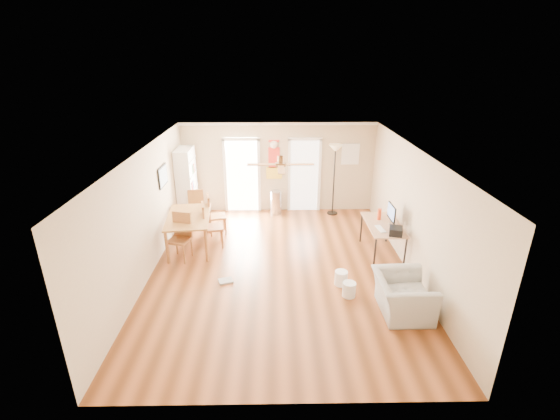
{
  "coord_description": "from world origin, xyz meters",
  "views": [
    {
      "loc": [
        -0.13,
        -7.36,
        4.35
      ],
      "look_at": [
        0.0,
        0.6,
        1.15
      ],
      "focal_mm": 24.98,
      "sensor_mm": 36.0,
      "label": 1
    }
  ],
  "objects_px": {
    "dining_table": "(190,232)",
    "armchair": "(402,295)",
    "dining_chair_right_a": "(217,214)",
    "wastebasket_b": "(349,289)",
    "trash_can": "(276,202)",
    "wastebasket_a": "(341,278)",
    "dining_chair_near": "(179,238)",
    "dining_chair_right_b": "(213,225)",
    "printer": "(396,231)",
    "computer_desk": "(382,239)",
    "torchiere_lamp": "(334,180)",
    "bookshelf": "(187,185)",
    "dining_chair_far": "(196,205)"
  },
  "relations": [
    {
      "from": "dining_chair_right_b",
      "to": "dining_chair_near",
      "type": "xyz_separation_m",
      "value": [
        -0.66,
        -0.66,
        -0.01
      ]
    },
    {
      "from": "dining_table",
      "to": "computer_desk",
      "type": "bearing_deg",
      "value": -5.84
    },
    {
      "from": "dining_chair_right_b",
      "to": "trash_can",
      "type": "relative_size",
      "value": 1.55
    },
    {
      "from": "bookshelf",
      "to": "torchiere_lamp",
      "type": "relative_size",
      "value": 0.99
    },
    {
      "from": "printer",
      "to": "wastebasket_b",
      "type": "distance_m",
      "value": 1.75
    },
    {
      "from": "wastebasket_a",
      "to": "printer",
      "type": "bearing_deg",
      "value": 29.35
    },
    {
      "from": "dining_chair_right_b",
      "to": "torchiere_lamp",
      "type": "bearing_deg",
      "value": -69.41
    },
    {
      "from": "dining_chair_right_a",
      "to": "dining_chair_near",
      "type": "xyz_separation_m",
      "value": [
        -0.66,
        -1.39,
        0.01
      ]
    },
    {
      "from": "dining_chair_near",
      "to": "wastebasket_a",
      "type": "xyz_separation_m",
      "value": [
        3.47,
        -1.12,
        -0.39
      ]
    },
    {
      "from": "armchair",
      "to": "dining_chair_far",
      "type": "bearing_deg",
      "value": 46.25
    },
    {
      "from": "bookshelf",
      "to": "torchiere_lamp",
      "type": "distance_m",
      "value": 4.11
    },
    {
      "from": "dining_chair_near",
      "to": "torchiere_lamp",
      "type": "distance_m",
      "value": 4.68
    },
    {
      "from": "trash_can",
      "to": "computer_desk",
      "type": "relative_size",
      "value": 0.48
    },
    {
      "from": "bookshelf",
      "to": "torchiere_lamp",
      "type": "xyz_separation_m",
      "value": [
        4.1,
        0.29,
        0.01
      ]
    },
    {
      "from": "dining_chair_right_a",
      "to": "printer",
      "type": "height_order",
      "value": "dining_chair_right_a"
    },
    {
      "from": "wastebasket_a",
      "to": "torchiere_lamp",
      "type": "bearing_deg",
      "value": 84.59
    },
    {
      "from": "dining_chair_far",
      "to": "trash_can",
      "type": "height_order",
      "value": "dining_chair_far"
    },
    {
      "from": "dining_chair_near",
      "to": "bookshelf",
      "type": "bearing_deg",
      "value": 111.36
    },
    {
      "from": "dining_chair_near",
      "to": "printer",
      "type": "distance_m",
      "value": 4.74
    },
    {
      "from": "dining_table",
      "to": "computer_desk",
      "type": "height_order",
      "value": "dining_table"
    },
    {
      "from": "dining_chair_near",
      "to": "armchair",
      "type": "bearing_deg",
      "value": -9.96
    },
    {
      "from": "computer_desk",
      "to": "armchair",
      "type": "relative_size",
      "value": 1.35
    },
    {
      "from": "computer_desk",
      "to": "armchair",
      "type": "height_order",
      "value": "computer_desk"
    },
    {
      "from": "torchiere_lamp",
      "to": "printer",
      "type": "bearing_deg",
      "value": -74.02
    },
    {
      "from": "dining_chair_near",
      "to": "torchiere_lamp",
      "type": "xyz_separation_m",
      "value": [
        3.83,
        2.65,
        0.49
      ]
    },
    {
      "from": "dining_chair_far",
      "to": "computer_desk",
      "type": "height_order",
      "value": "dining_chair_far"
    },
    {
      "from": "dining_chair_right_a",
      "to": "dining_chair_right_b",
      "type": "relative_size",
      "value": 0.96
    },
    {
      "from": "trash_can",
      "to": "armchair",
      "type": "distance_m",
      "value": 5.21
    },
    {
      "from": "torchiere_lamp",
      "to": "wastebasket_a",
      "type": "xyz_separation_m",
      "value": [
        -0.36,
        -3.77,
        -0.87
      ]
    },
    {
      "from": "dining_chair_right_a",
      "to": "wastebasket_a",
      "type": "xyz_separation_m",
      "value": [
        2.81,
        -2.51,
        -0.37
      ]
    },
    {
      "from": "dining_chair_near",
      "to": "armchair",
      "type": "distance_m",
      "value": 4.86
    },
    {
      "from": "dining_table",
      "to": "wastebasket_b",
      "type": "height_order",
      "value": "dining_table"
    },
    {
      "from": "torchiere_lamp",
      "to": "wastebasket_b",
      "type": "distance_m",
      "value": 4.28
    },
    {
      "from": "dining_table",
      "to": "computer_desk",
      "type": "relative_size",
      "value": 1.12
    },
    {
      "from": "dining_chair_near",
      "to": "armchair",
      "type": "xyz_separation_m",
      "value": [
        4.41,
        -2.04,
        -0.18
      ]
    },
    {
      "from": "dining_table",
      "to": "dining_chair_far",
      "type": "height_order",
      "value": "dining_chair_far"
    },
    {
      "from": "wastebasket_a",
      "to": "dining_chair_far",
      "type": "bearing_deg",
      "value": 137.05
    },
    {
      "from": "bookshelf",
      "to": "dining_chair_right_b",
      "type": "height_order",
      "value": "bookshelf"
    },
    {
      "from": "printer",
      "to": "dining_table",
      "type": "bearing_deg",
      "value": -176.0
    },
    {
      "from": "wastebasket_b",
      "to": "dining_chair_far",
      "type": "bearing_deg",
      "value": 134.36
    },
    {
      "from": "dining_chair_far",
      "to": "wastebasket_a",
      "type": "xyz_separation_m",
      "value": [
        3.48,
        -3.24,
        -0.35
      ]
    },
    {
      "from": "armchair",
      "to": "dining_table",
      "type": "bearing_deg",
      "value": 58.08
    },
    {
      "from": "bookshelf",
      "to": "wastebasket_a",
      "type": "bearing_deg",
      "value": -61.64
    },
    {
      "from": "dining_chair_far",
      "to": "dining_chair_near",
      "type": "bearing_deg",
      "value": 78.6
    },
    {
      "from": "dining_chair_right_a",
      "to": "wastebasket_b",
      "type": "height_order",
      "value": "dining_chair_right_a"
    },
    {
      "from": "dining_chair_far",
      "to": "dining_table",
      "type": "bearing_deg",
      "value": 82.79
    },
    {
      "from": "dining_table",
      "to": "armchair",
      "type": "distance_m",
      "value": 5.04
    },
    {
      "from": "bookshelf",
      "to": "printer",
      "type": "height_order",
      "value": "bookshelf"
    },
    {
      "from": "dining_table",
      "to": "torchiere_lamp",
      "type": "relative_size",
      "value": 0.79
    },
    {
      "from": "trash_can",
      "to": "wastebasket_b",
      "type": "height_order",
      "value": "trash_can"
    }
  ]
}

